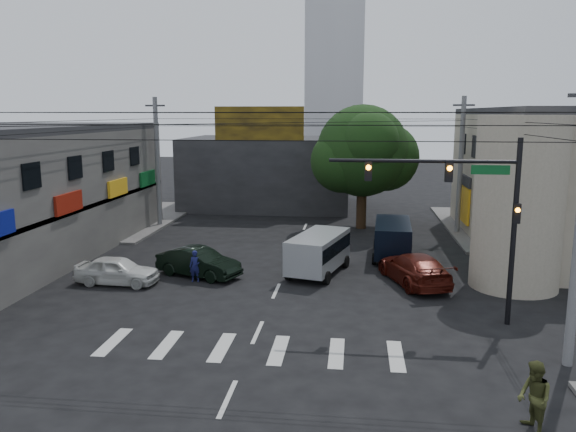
% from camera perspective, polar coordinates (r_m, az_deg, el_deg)
% --- Properties ---
extents(ground, '(160.00, 160.00, 0.00)m').
position_cam_1_polar(ground, '(24.22, -1.88, -9.08)').
color(ground, black).
rests_on(ground, ground).
extents(sidewalk_far_left, '(16.00, 16.00, 0.15)m').
position_cam_1_polar(sidewalk_far_left, '(46.60, -20.76, -0.17)').
color(sidewalk_far_left, '#514F4C').
rests_on(sidewalk_far_left, ground).
extents(sidewalk_far_right, '(16.00, 16.00, 0.15)m').
position_cam_1_polar(sidewalk_far_right, '(43.82, 26.03, -1.19)').
color(sidewalk_far_right, '#514F4C').
rests_on(sidewalk_far_right, ground).
extents(corner_column, '(4.00, 4.00, 8.00)m').
position_cam_1_polar(corner_column, '(27.90, 22.36, 1.22)').
color(corner_column, gray).
rests_on(corner_column, ground).
extents(building_far, '(14.00, 10.00, 6.00)m').
position_cam_1_polar(building_far, '(49.40, -1.94, 4.50)').
color(building_far, '#232326').
rests_on(building_far, ground).
extents(billboard, '(7.00, 0.30, 2.60)m').
position_cam_1_polar(billboard, '(44.31, -2.95, 9.38)').
color(billboard, olive).
rests_on(billboard, building_far).
extents(tower_distant, '(9.00, 9.00, 44.00)m').
position_cam_1_polar(tower_distant, '(93.67, 4.88, 18.91)').
color(tower_distant, silver).
rests_on(tower_distant, ground).
extents(street_tree, '(6.40, 6.40, 8.70)m').
position_cam_1_polar(street_tree, '(39.65, 7.60, 6.55)').
color(street_tree, black).
rests_on(street_tree, ground).
extents(traffic_gantry, '(7.10, 0.35, 7.20)m').
position_cam_1_polar(traffic_gantry, '(22.23, 18.00, 1.50)').
color(traffic_gantry, black).
rests_on(traffic_gantry, ground).
extents(utility_pole_far_left, '(0.32, 0.32, 9.20)m').
position_cam_1_polar(utility_pole_far_left, '(41.17, -13.12, 5.29)').
color(utility_pole_far_left, '#59595B').
rests_on(utility_pole_far_left, ground).
extents(utility_pole_far_right, '(0.32, 0.32, 9.20)m').
position_cam_1_polar(utility_pole_far_right, '(39.35, 17.12, 4.87)').
color(utility_pole_far_right, '#59595B').
rests_on(utility_pole_far_right, ground).
extents(dark_sedan, '(4.56, 5.44, 1.44)m').
position_cam_1_polar(dark_sedan, '(28.51, -9.07, -4.68)').
color(dark_sedan, black).
rests_on(dark_sedan, ground).
extents(white_compact, '(1.97, 4.12, 1.35)m').
position_cam_1_polar(white_compact, '(28.14, -16.96, -5.30)').
color(white_compact, silver).
rests_on(white_compact, ground).
extents(maroon_sedan, '(5.16, 6.39, 1.49)m').
position_cam_1_polar(maroon_sedan, '(27.66, 12.69, -5.22)').
color(maroon_sedan, '#441009').
rests_on(maroon_sedan, ground).
extents(silver_minivan, '(5.73, 4.39, 2.03)m').
position_cam_1_polar(silver_minivan, '(28.63, 3.11, -3.89)').
color(silver_minivan, '#A0A3A8').
rests_on(silver_minivan, ground).
extents(navy_van, '(5.28, 2.49, 2.03)m').
position_cam_1_polar(navy_van, '(32.31, 10.57, -2.40)').
color(navy_van, black).
rests_on(navy_van, ground).
extents(traffic_officer, '(0.61, 0.44, 1.54)m').
position_cam_1_polar(traffic_officer, '(27.65, -9.41, -5.06)').
color(traffic_officer, '#15184A').
rests_on(traffic_officer, ground).
extents(pedestrian_olive, '(1.22, 1.09, 1.91)m').
position_cam_1_polar(pedestrian_olive, '(16.22, 23.74, -16.56)').
color(pedestrian_olive, '#3E421E').
rests_on(pedestrian_olive, ground).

